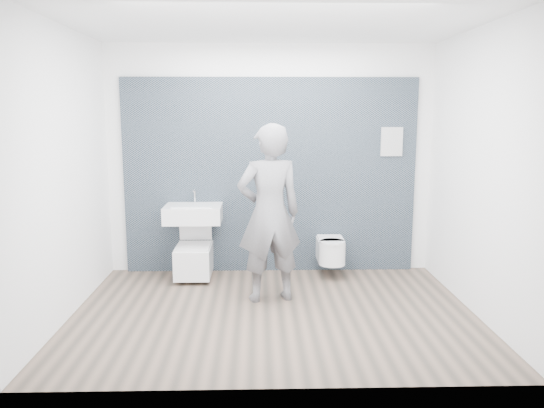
{
  "coord_description": "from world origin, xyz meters",
  "views": [
    {
      "loc": [
        -0.15,
        -5.05,
        1.97
      ],
      "look_at": [
        0.0,
        0.6,
        1.0
      ],
      "focal_mm": 35.0,
      "sensor_mm": 36.0,
      "label": 1
    }
  ],
  "objects_px": {
    "washbasin": "(193,213)",
    "visitor": "(269,214)",
    "toilet_square": "(194,258)",
    "toilet_rounded": "(331,251)"
  },
  "relations": [
    {
      "from": "washbasin",
      "to": "toilet_rounded",
      "type": "height_order",
      "value": "washbasin"
    },
    {
      "from": "washbasin",
      "to": "toilet_rounded",
      "type": "bearing_deg",
      "value": -0.59
    },
    {
      "from": "toilet_square",
      "to": "toilet_rounded",
      "type": "bearing_deg",
      "value": 0.94
    },
    {
      "from": "washbasin",
      "to": "toilet_rounded",
      "type": "distance_m",
      "value": 1.72
    },
    {
      "from": "washbasin",
      "to": "toilet_square",
      "type": "distance_m",
      "value": 0.55
    },
    {
      "from": "washbasin",
      "to": "visitor",
      "type": "height_order",
      "value": "visitor"
    },
    {
      "from": "toilet_square",
      "to": "visitor",
      "type": "bearing_deg",
      "value": -40.63
    },
    {
      "from": "washbasin",
      "to": "visitor",
      "type": "xyz_separation_m",
      "value": [
        0.89,
        -0.81,
        0.14
      ]
    },
    {
      "from": "visitor",
      "to": "toilet_square",
      "type": "bearing_deg",
      "value": -53.92
    },
    {
      "from": "toilet_square",
      "to": "toilet_rounded",
      "type": "distance_m",
      "value": 1.66
    }
  ]
}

